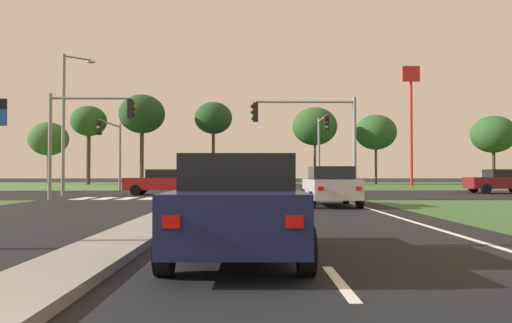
# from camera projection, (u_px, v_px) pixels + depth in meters

# --- Properties ---
(ground_plane) EXTENTS (200.00, 200.00, 0.00)m
(ground_plane) POSITION_uv_depth(u_px,v_px,m) (213.00, 194.00, 31.41)
(ground_plane) COLOR black
(grass_verge_far_left) EXTENTS (35.00, 35.00, 0.01)m
(grass_verge_far_left) POSITION_uv_depth(u_px,v_px,m) (1.00, 185.00, 55.67)
(grass_verge_far_left) COLOR #476B38
(grass_verge_far_left) RESTS_ON ground
(grass_verge_far_right) EXTENTS (35.00, 35.00, 0.01)m
(grass_verge_far_right) POSITION_uv_depth(u_px,v_px,m) (456.00, 185.00, 56.14)
(grass_verge_far_right) COLOR #385B2D
(grass_verge_far_right) RESTS_ON ground
(median_island_near) EXTENTS (1.20, 22.00, 0.14)m
(median_island_near) POSITION_uv_depth(u_px,v_px,m) (154.00, 224.00, 12.42)
(median_island_near) COLOR gray
(median_island_near) RESTS_ON ground
(median_island_far) EXTENTS (1.20, 36.00, 0.14)m
(median_island_far) POSITION_uv_depth(u_px,v_px,m) (230.00, 184.00, 56.40)
(median_island_far) COLOR gray
(median_island_far) RESTS_ON ground
(lane_dash_near) EXTENTS (0.14, 2.00, 0.01)m
(lane_dash_near) POSITION_uv_depth(u_px,v_px,m) (339.00, 282.00, 6.06)
(lane_dash_near) COLOR silver
(lane_dash_near) RESTS_ON ground
(lane_dash_second) EXTENTS (0.14, 2.00, 0.01)m
(lane_dash_second) POSITION_uv_depth(u_px,v_px,m) (296.00, 228.00, 12.05)
(lane_dash_second) COLOR silver
(lane_dash_second) RESTS_ON ground
(lane_dash_third) EXTENTS (0.14, 2.00, 0.01)m
(lane_dash_third) POSITION_uv_depth(u_px,v_px,m) (281.00, 210.00, 18.05)
(lane_dash_third) COLOR silver
(lane_dash_third) RESTS_ON ground
(edge_line_right) EXTENTS (0.14, 24.00, 0.01)m
(edge_line_right) POSITION_uv_depth(u_px,v_px,m) (415.00, 222.00, 13.48)
(edge_line_right) COLOR silver
(edge_line_right) RESTS_ON ground
(stop_bar_near) EXTENTS (6.40, 0.50, 0.01)m
(stop_bar_near) POSITION_uv_depth(u_px,v_px,m) (279.00, 200.00, 24.45)
(stop_bar_near) COLOR silver
(stop_bar_near) RESTS_ON ground
(crosswalk_bar_near) EXTENTS (0.70, 2.80, 0.01)m
(crosswalk_bar_near) POSITION_uv_depth(u_px,v_px,m) (83.00, 199.00, 26.15)
(crosswalk_bar_near) COLOR silver
(crosswalk_bar_near) RESTS_ON ground
(crosswalk_bar_second) EXTENTS (0.70, 2.80, 0.01)m
(crosswalk_bar_second) POSITION_uv_depth(u_px,v_px,m) (105.00, 199.00, 26.16)
(crosswalk_bar_second) COLOR silver
(crosswalk_bar_second) RESTS_ON ground
(crosswalk_bar_third) EXTENTS (0.70, 2.80, 0.01)m
(crosswalk_bar_third) POSITION_uv_depth(u_px,v_px,m) (127.00, 199.00, 26.17)
(crosswalk_bar_third) COLOR silver
(crosswalk_bar_third) RESTS_ON ground
(crosswalk_bar_fourth) EXTENTS (0.70, 2.80, 0.01)m
(crosswalk_bar_fourth) POSITION_uv_depth(u_px,v_px,m) (149.00, 198.00, 26.19)
(crosswalk_bar_fourth) COLOR silver
(crosswalk_bar_fourth) RESTS_ON ground
(crosswalk_bar_fifth) EXTENTS (0.70, 2.80, 0.01)m
(crosswalk_bar_fifth) POSITION_uv_depth(u_px,v_px,m) (171.00, 198.00, 26.20)
(crosswalk_bar_fifth) COLOR silver
(crosswalk_bar_fifth) RESTS_ON ground
(car_red_near) EXTENTS (4.52, 1.98, 1.57)m
(car_red_near) POSITION_uv_depth(u_px,v_px,m) (163.00, 182.00, 30.82)
(car_red_near) COLOR #A31919
(car_red_near) RESTS_ON ground
(car_silver_second) EXTENTS (2.04, 4.41, 1.61)m
(car_silver_second) POSITION_uv_depth(u_px,v_px,m) (330.00, 186.00, 20.39)
(car_silver_second) COLOR #B7B7BC
(car_silver_second) RESTS_ON ground
(car_white_third) EXTENTS (1.97, 4.20, 1.60)m
(car_white_third) POSITION_uv_depth(u_px,v_px,m) (201.00, 179.00, 47.98)
(car_white_third) COLOR silver
(car_white_third) RESTS_ON ground
(car_maroon_fourth) EXTENTS (4.31, 2.03, 1.59)m
(car_maroon_fourth) POSITION_uv_depth(u_px,v_px,m) (501.00, 181.00, 33.09)
(car_maroon_fourth) COLOR maroon
(car_maroon_fourth) RESTS_ON ground
(car_navy_fifth) EXTENTS (2.05, 4.58, 1.60)m
(car_navy_fifth) POSITION_uv_depth(u_px,v_px,m) (238.00, 206.00, 7.89)
(car_navy_fifth) COLOR #161E47
(car_navy_fifth) RESTS_ON ground
(traffic_signal_far_left) EXTENTS (0.32, 5.58, 5.11)m
(traffic_signal_far_left) POSITION_uv_depth(u_px,v_px,m) (112.00, 142.00, 35.87)
(traffic_signal_far_left) COLOR gray
(traffic_signal_far_left) RESTS_ON ground
(traffic_signal_near_right) EXTENTS (5.31, 0.32, 5.16)m
(traffic_signal_near_right) POSITION_uv_depth(u_px,v_px,m) (314.00, 128.00, 24.95)
(traffic_signal_near_right) COLOR gray
(traffic_signal_near_right) RESTS_ON ground
(traffic_signal_far_right) EXTENTS (0.32, 4.33, 5.56)m
(traffic_signal_far_right) POSITION_uv_depth(u_px,v_px,m) (322.00, 140.00, 36.62)
(traffic_signal_far_right) COLOR gray
(traffic_signal_far_right) RESTS_ON ground
(traffic_signal_near_left) EXTENTS (4.34, 0.32, 5.32)m
(traffic_signal_near_left) POSITION_uv_depth(u_px,v_px,m) (82.00, 126.00, 24.84)
(traffic_signal_near_left) COLOR gray
(traffic_signal_near_left) RESTS_ON ground
(street_lamp_second) EXTENTS (1.61, 1.34, 8.30)m
(street_lamp_second) POSITION_uv_depth(u_px,v_px,m) (66.00, 117.00, 29.20)
(street_lamp_second) COLOR gray
(street_lamp_second) RESTS_ON ground
(fastfood_pole_sign) EXTENTS (1.80, 0.40, 12.58)m
(fastfood_pole_sign) POSITION_uv_depth(u_px,v_px,m) (411.00, 99.00, 52.29)
(fastfood_pole_sign) COLOR red
(fastfood_pole_sign) RESTS_ON ground
(treeline_near) EXTENTS (4.97, 4.97, 7.80)m
(treeline_near) POSITION_uv_depth(u_px,v_px,m) (48.00, 139.00, 62.99)
(treeline_near) COLOR #423323
(treeline_near) RESTS_ON ground
(treeline_second) EXTENTS (4.22, 4.22, 9.33)m
(treeline_second) POSITION_uv_depth(u_px,v_px,m) (89.00, 122.00, 59.03)
(treeline_second) COLOR #423323
(treeline_second) RESTS_ON ground
(treeline_third) EXTENTS (5.43, 5.43, 10.70)m
(treeline_third) POSITION_uv_depth(u_px,v_px,m) (142.00, 114.00, 59.32)
(treeline_third) COLOR #423323
(treeline_third) RESTS_ON ground
(treeline_fourth) EXTENTS (4.56, 4.56, 9.99)m
(treeline_fourth) POSITION_uv_depth(u_px,v_px,m) (213.00, 118.00, 60.52)
(treeline_fourth) COLOR #423323
(treeline_fourth) RESTS_ON ground
(treeline_fifth) EXTENTS (5.31, 5.31, 9.17)m
(treeline_fifth) POSITION_uv_depth(u_px,v_px,m) (315.00, 126.00, 59.22)
(treeline_fifth) COLOR #423323
(treeline_fifth) RESTS_ON ground
(treeline_sixth) EXTENTS (5.01, 5.01, 8.45)m
(treeline_sixth) POSITION_uv_depth(u_px,v_px,m) (376.00, 132.00, 60.65)
(treeline_sixth) COLOR #423323
(treeline_sixth) RESTS_ON ground
(treeline_seventh) EXTENTS (5.17, 5.17, 8.16)m
(treeline_seventh) POSITION_uv_depth(u_px,v_px,m) (493.00, 134.00, 59.19)
(treeline_seventh) COLOR #423323
(treeline_seventh) RESTS_ON ground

